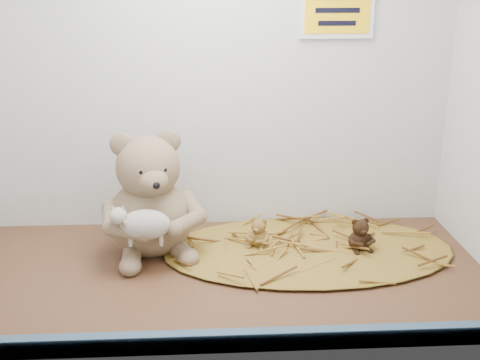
{
  "coord_description": "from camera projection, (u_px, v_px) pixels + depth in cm",
  "views": [
    {
      "loc": [
        -2.03,
        -120.05,
        62.48
      ],
      "look_at": [
        4.97,
        3.72,
        20.66
      ],
      "focal_mm": 45.0,
      "sensor_mm": 36.0,
      "label": 1
    }
  ],
  "objects": [
    {
      "name": "front_rail",
      "position": [
        222.0,
        341.0,
        1.06
      ],
      "size": [
        119.28,
        2.2,
        3.6
      ],
      "primitive_type": "cube",
      "color": "#3D5D76",
      "rests_on": "shelf_floor"
    },
    {
      "name": "wall_sign",
      "position": [
        337.0,
        10.0,
        1.45
      ],
      "size": [
        16.0,
        1.2,
        11.0
      ],
      "primitive_type": "cube",
      "color": "yellow",
      "rests_on": "back_wall"
    },
    {
      "name": "alcove_shell",
      "position": [
        215.0,
        64.0,
        1.28
      ],
      "size": [
        120.4,
        60.2,
        90.4
      ],
      "color": "#442917",
      "rests_on": "ground"
    },
    {
      "name": "mini_teddy_brown",
      "position": [
        360.0,
        233.0,
        1.42
      ],
      "size": [
        7.73,
        8.0,
        7.93
      ],
      "primitive_type": null,
      "rotation": [
        0.0,
        0.0,
        0.22
      ],
      "color": "black",
      "rests_on": "straw_bed"
    },
    {
      "name": "main_teddy",
      "position": [
        149.0,
        193.0,
        1.4
      ],
      "size": [
        29.9,
        30.82,
        29.73
      ],
      "primitive_type": null,
      "rotation": [
        0.0,
        0.0,
        0.27
      ],
      "color": "#8B6D55",
      "rests_on": "shelf_floor"
    },
    {
      "name": "toy_lamb",
      "position": [
        145.0,
        224.0,
        1.31
      ],
      "size": [
        14.46,
        8.82,
        9.34
      ],
      "primitive_type": null,
      "color": "#B9B4A6",
      "rests_on": "main_teddy"
    },
    {
      "name": "straw_bed",
      "position": [
        308.0,
        249.0,
        1.44
      ],
      "size": [
        69.97,
        40.63,
        1.35
      ],
      "primitive_type": "ellipsoid",
      "color": "olive",
      "rests_on": "shelf_floor"
    },
    {
      "name": "mini_teddy_tan",
      "position": [
        259.0,
        231.0,
        1.44
      ],
      "size": [
        7.97,
        8.11,
        7.21
      ],
      "primitive_type": null,
      "rotation": [
        0.0,
        0.0,
        -0.47
      ],
      "color": "brown",
      "rests_on": "straw_bed"
    }
  ]
}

